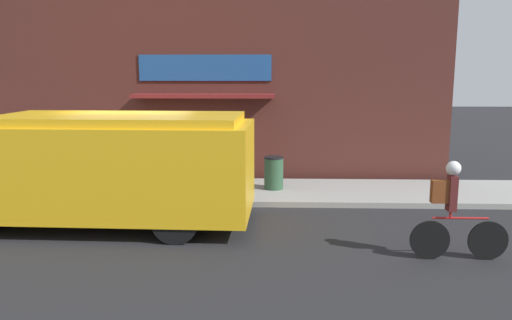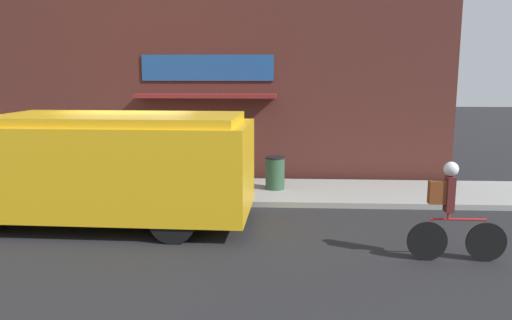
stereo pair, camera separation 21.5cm
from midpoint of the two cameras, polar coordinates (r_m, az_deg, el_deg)
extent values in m
plane|color=#232326|center=(11.53, -14.17, -5.14)|extent=(70.00, 70.00, 0.00)
cube|color=#999993|center=(12.69, -12.63, -3.43)|extent=(28.00, 2.50, 0.13)
cube|color=#4C231E|center=(13.90, -11.37, 7.83)|extent=(15.65, 0.18, 4.96)
cube|color=#1E4C93|center=(13.55, -6.31, 10.43)|extent=(3.53, 0.05, 0.68)
cube|color=maroon|center=(13.20, -6.48, 7.30)|extent=(3.71, 0.77, 0.10)
cube|color=yellow|center=(9.93, -15.68, -0.84)|extent=(5.01, 2.39, 1.71)
cube|color=yellow|center=(9.81, -15.93, 4.53)|extent=(4.61, 2.20, 0.16)
cube|color=red|center=(11.68, -19.82, 0.92)|extent=(0.04, 0.44, 0.44)
cylinder|color=black|center=(12.11, -26.64, -3.17)|extent=(0.83, 0.28, 0.83)
cylinder|color=black|center=(10.69, -7.49, -3.82)|extent=(0.83, 0.28, 0.83)
cylinder|color=black|center=(8.85, -9.88, -6.77)|extent=(0.83, 0.28, 0.83)
cylinder|color=black|center=(8.75, 24.34, -8.39)|extent=(0.63, 0.04, 0.63)
cylinder|color=black|center=(8.45, 18.55, -8.67)|extent=(0.63, 0.04, 0.63)
cylinder|color=red|center=(8.48, 21.65, -6.20)|extent=(0.87, 0.04, 0.04)
cylinder|color=red|center=(8.42, 20.65, -5.84)|extent=(0.04, 0.04, 0.12)
cube|color=#561E1E|center=(8.33, 20.79, -3.58)|extent=(0.12, 0.20, 0.56)
sphere|color=white|center=(8.26, 20.96, -0.89)|extent=(0.23, 0.23, 0.23)
cube|color=brown|center=(8.27, 19.55, -3.40)|extent=(0.26, 0.14, 0.36)
cylinder|color=#2D5138|center=(12.22, 1.54, -1.57)|extent=(0.46, 0.46, 0.76)
cylinder|color=black|center=(12.15, 1.55, 0.28)|extent=(0.47, 0.47, 0.04)
camera|label=1|loc=(0.11, -90.58, -0.10)|focal=35.00mm
camera|label=2|loc=(0.11, 89.42, 0.10)|focal=35.00mm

